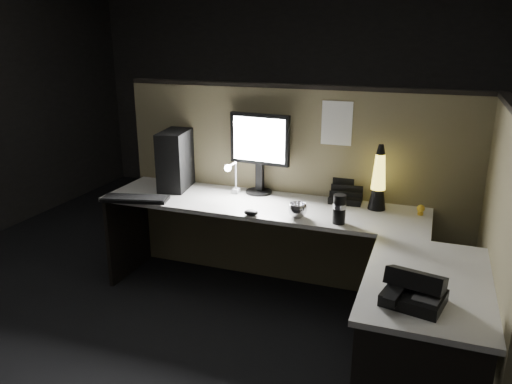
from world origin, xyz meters
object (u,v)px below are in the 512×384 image
(monitor, at_px, (260,146))
(pc_tower, at_px, (177,159))
(desk_phone, at_px, (413,290))
(keyboard, at_px, (135,199))
(lava_lamp, at_px, (378,183))

(monitor, bearing_deg, pc_tower, -168.09)
(pc_tower, bearing_deg, desk_phone, -42.57)
(keyboard, height_order, lava_lamp, lava_lamp)
(lava_lamp, relative_size, desk_phone, 1.51)
(lava_lamp, bearing_deg, keyboard, -165.86)
(keyboard, bearing_deg, lava_lamp, 0.33)
(monitor, relative_size, lava_lamp, 1.32)
(monitor, bearing_deg, keyboard, -142.76)
(pc_tower, bearing_deg, keyboard, -116.36)
(monitor, xyz_separation_m, desk_phone, (1.18, -1.28, -0.30))
(pc_tower, relative_size, lava_lamp, 0.99)
(monitor, height_order, lava_lamp, monitor)
(pc_tower, height_order, lava_lamp, lava_lamp)
(lava_lamp, bearing_deg, monitor, 175.09)
(pc_tower, distance_m, keyboard, 0.48)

